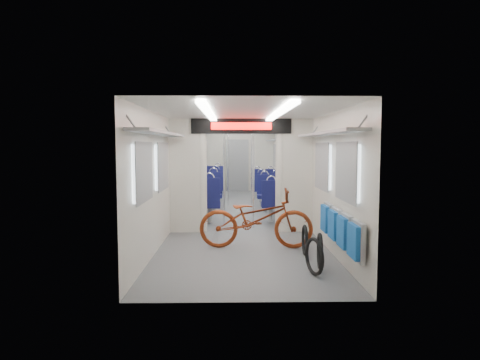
% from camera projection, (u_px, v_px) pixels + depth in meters
% --- Properties ---
extents(carriage, '(12.00, 12.02, 2.31)m').
position_uv_depth(carriage, '(240.00, 156.00, 10.41)').
color(carriage, '#515456').
rests_on(carriage, ground).
extents(bicycle, '(1.98, 0.77, 1.03)m').
position_uv_depth(bicycle, '(256.00, 218.00, 7.34)').
color(bicycle, maroon).
rests_on(bicycle, ground).
extents(flip_bench, '(0.12, 2.09, 0.49)m').
position_uv_depth(flip_bench, '(339.00, 228.00, 6.12)').
color(flip_bench, gray).
rests_on(flip_bench, carriage).
extents(bike_hoop_a, '(0.19, 0.52, 0.52)m').
position_uv_depth(bike_hoop_a, '(314.00, 258.00, 5.79)').
color(bike_hoop_a, black).
rests_on(bike_hoop_a, ground).
extents(bike_hoop_b, '(0.11, 0.53, 0.52)m').
position_uv_depth(bike_hoop_b, '(320.00, 253.00, 6.08)').
color(bike_hoop_b, black).
rests_on(bike_hoop_b, ground).
extents(bike_hoop_c, '(0.07, 0.50, 0.50)m').
position_uv_depth(bike_hoop_c, '(305.00, 242.00, 6.85)').
color(bike_hoop_c, black).
rests_on(bike_hoop_c, ground).
extents(seat_bay_near_left, '(0.95, 2.27, 1.16)m').
position_uv_depth(seat_bay_near_left, '(202.00, 193.00, 10.70)').
color(seat_bay_near_left, '#0E0F3D').
rests_on(seat_bay_near_left, ground).
extents(seat_bay_near_right, '(0.90, 2.04, 1.09)m').
position_uv_depth(seat_bay_near_right, '(277.00, 195.00, 10.66)').
color(seat_bay_near_right, '#0E0F3D').
rests_on(seat_bay_near_right, ground).
extents(seat_bay_far_left, '(0.94, 2.21, 1.14)m').
position_uv_depth(seat_bay_far_left, '(210.00, 181.00, 14.48)').
color(seat_bay_far_left, '#0E0F3D').
rests_on(seat_bay_far_left, ground).
extents(seat_bay_far_right, '(0.88, 1.92, 1.05)m').
position_uv_depth(seat_bay_far_right, '(266.00, 183.00, 14.02)').
color(seat_bay_far_right, '#0E0F3D').
rests_on(seat_bay_far_right, ground).
extents(stanchion_near_left, '(0.04, 0.04, 2.30)m').
position_uv_depth(stanchion_near_left, '(224.00, 173.00, 9.51)').
color(stanchion_near_left, silver).
rests_on(stanchion_near_left, ground).
extents(stanchion_near_right, '(0.05, 0.05, 2.30)m').
position_uv_depth(stanchion_near_right, '(253.00, 174.00, 9.07)').
color(stanchion_near_right, silver).
rests_on(stanchion_near_right, ground).
extents(stanchion_far_left, '(0.04, 0.04, 2.30)m').
position_uv_depth(stanchion_far_left, '(228.00, 167.00, 12.40)').
color(stanchion_far_left, silver).
rests_on(stanchion_far_left, ground).
extents(stanchion_far_right, '(0.04, 0.04, 2.30)m').
position_uv_depth(stanchion_far_right, '(252.00, 166.00, 12.67)').
color(stanchion_far_right, silver).
rests_on(stanchion_far_right, ground).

